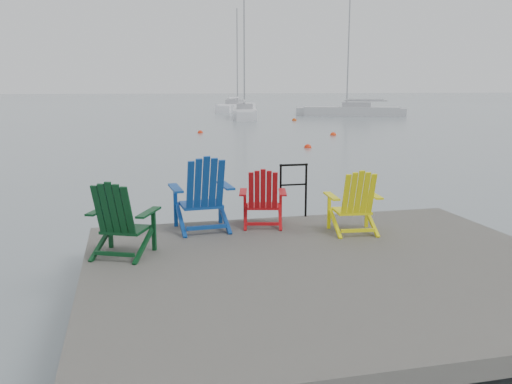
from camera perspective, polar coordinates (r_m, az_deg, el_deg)
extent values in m
plane|color=slate|center=(6.95, 7.99, -11.44)|extent=(400.00, 400.00, 0.00)
cube|color=#2A2825|center=(6.81, 8.08, -8.32)|extent=(6.00, 5.00, 0.20)
cylinder|color=black|center=(8.68, -14.82, -9.17)|extent=(0.26, 0.26, 1.20)
cylinder|color=black|center=(9.00, 2.79, -8.06)|extent=(0.26, 0.26, 1.20)
cylinder|color=black|center=(10.07, 17.82, -6.51)|extent=(0.26, 0.26, 1.20)
cylinder|color=black|center=(8.92, 2.60, 0.08)|extent=(0.04, 0.04, 0.90)
cylinder|color=black|center=(9.05, 5.28, 0.21)|extent=(0.04, 0.04, 0.90)
cylinder|color=black|center=(8.91, 3.99, 2.86)|extent=(0.48, 0.04, 0.04)
cylinder|color=black|center=(8.96, 3.96, 0.77)|extent=(0.44, 0.03, 0.03)
cube|color=#093618|center=(7.25, -13.57, -3.85)|extent=(0.67, 0.64, 0.04)
cube|color=#093618|center=(7.56, -15.09, -3.66)|extent=(0.06, 0.06, 0.55)
cube|color=#093618|center=(7.31, -10.70, -3.96)|extent=(0.06, 0.06, 0.55)
cube|color=#093618|center=(7.31, -16.11, -1.84)|extent=(0.36, 0.60, 0.03)
cube|color=#093618|center=(7.04, -11.24, -2.12)|extent=(0.36, 0.60, 0.03)
cube|color=#093618|center=(6.89, -14.79, -1.86)|extent=(0.55, 0.43, 0.68)
cube|color=navy|center=(8.32, -5.82, -1.34)|extent=(0.63, 0.57, 0.04)
cube|color=navy|center=(8.49, -8.47, -1.51)|extent=(0.06, 0.06, 0.63)
cube|color=navy|center=(8.62, -3.78, -1.22)|extent=(0.06, 0.06, 0.63)
cube|color=navy|center=(8.18, -8.46, 0.41)|extent=(0.18, 0.70, 0.03)
cube|color=navy|center=(8.33, -3.23, 0.70)|extent=(0.18, 0.70, 0.03)
cube|color=navy|center=(7.90, -5.34, 0.80)|extent=(0.57, 0.32, 0.78)
cube|color=#B80D12|center=(8.52, 0.72, -1.49)|extent=(0.57, 0.53, 0.04)
cube|color=#B80D12|center=(8.70, -1.18, -1.49)|extent=(0.05, 0.05, 0.51)
cube|color=#B80D12|center=(8.71, 2.60, -1.49)|extent=(0.05, 0.05, 0.51)
cube|color=#B80D12|center=(8.46, -1.37, -0.01)|extent=(0.24, 0.56, 0.03)
cube|color=#B80D12|center=(8.46, 2.82, -0.01)|extent=(0.24, 0.56, 0.03)
cube|color=#B80D12|center=(8.17, 0.74, 0.14)|extent=(0.49, 0.33, 0.62)
cube|color=#F4EC0D|center=(8.26, 10.04, -1.97)|extent=(0.55, 0.50, 0.04)
cube|color=#F4EC0D|center=(8.36, 7.69, -2.04)|extent=(0.05, 0.05, 0.53)
cube|color=#F4EC0D|center=(8.53, 11.58, -1.90)|extent=(0.05, 0.05, 0.53)
cube|color=#F4EC0D|center=(8.10, 7.95, -0.44)|extent=(0.18, 0.59, 0.03)
cube|color=#F4EC0D|center=(8.29, 12.26, -0.32)|extent=(0.18, 0.59, 0.03)
cube|color=#F4EC0D|center=(7.91, 10.77, -0.23)|extent=(0.49, 0.29, 0.65)
cube|color=silver|center=(46.33, -1.22, 8.10)|extent=(3.36, 7.59, 1.10)
cube|color=#9E9EA3|center=(45.93, -1.22, 8.95)|extent=(1.76, 2.43, 0.55)
cylinder|color=gray|center=(46.71, -1.25, 14.43)|extent=(0.12, 0.12, 9.19)
cube|color=white|center=(59.72, -2.08, 8.76)|extent=(5.71, 7.97, 1.10)
cube|color=#9E9EA3|center=(59.32, -2.20, 9.42)|extent=(2.44, 2.80, 0.55)
cylinder|color=gray|center=(60.14, -2.00, 14.05)|extent=(0.12, 0.12, 9.97)
cube|color=silver|center=(50.85, 9.98, 8.20)|extent=(8.72, 5.31, 1.10)
cube|color=#9E9EA3|center=(50.83, 10.49, 8.97)|extent=(2.95, 2.41, 0.55)
cylinder|color=gray|center=(50.91, 9.71, 14.83)|extent=(0.12, 0.12, 10.65)
sphere|color=red|center=(23.90, 5.47, 4.66)|extent=(0.33, 0.33, 0.33)
sphere|color=red|center=(31.60, -5.90, 6.20)|extent=(0.31, 0.31, 0.31)
sphere|color=#F3360E|center=(30.23, 8.13, 5.93)|extent=(0.35, 0.35, 0.35)
sphere|color=#C53F0B|center=(42.94, 4.05, 7.50)|extent=(0.38, 0.38, 0.38)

